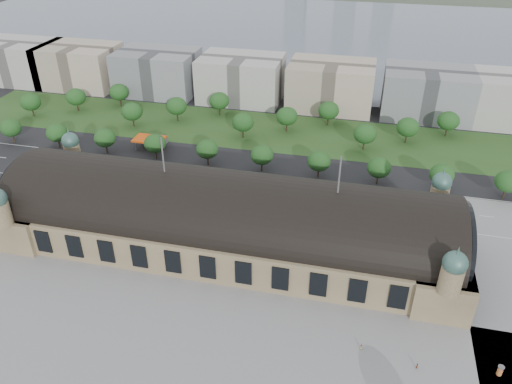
% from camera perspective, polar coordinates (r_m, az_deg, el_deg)
% --- Properties ---
extents(ground, '(900.00, 900.00, 0.00)m').
position_cam_1_polar(ground, '(169.52, -3.31, -6.00)').
color(ground, black).
rests_on(ground, ground).
extents(station, '(150.00, 48.40, 44.30)m').
position_cam_1_polar(station, '(163.50, -3.42, -3.14)').
color(station, '#9A8460').
rests_on(station, ground).
extents(plaza_south, '(190.00, 48.00, 0.12)m').
position_cam_1_polar(plaza_south, '(136.56, -4.46, -17.57)').
color(plaza_south, gray).
rests_on(plaza_south, ground).
extents(road_slab, '(260.00, 26.00, 0.10)m').
position_cam_1_polar(road_slab, '(204.87, -5.73, 1.10)').
color(road_slab, black).
rests_on(road_slab, ground).
extents(grass_belt, '(300.00, 45.00, 0.10)m').
position_cam_1_polar(grass_belt, '(250.49, -0.67, 7.16)').
color(grass_belt, '#2C4B1E').
rests_on(grass_belt, ground).
extents(petrol_station, '(14.00, 13.00, 5.05)m').
position_cam_1_polar(petrol_station, '(237.61, -11.51, 5.88)').
color(petrol_station, '#DA4A0C').
rests_on(petrol_station, ground).
extents(lake, '(700.00, 320.00, 0.08)m').
position_cam_1_polar(lake, '(440.67, 8.06, 17.61)').
color(lake, slate).
rests_on(lake, ground).
extents(office_0, '(45.00, 32.00, 24.00)m').
position_cam_1_polar(office_0, '(347.79, -25.29, 13.35)').
color(office_0, '#B6B3AD').
rests_on(office_0, ground).
extents(office_1, '(45.00, 32.00, 24.00)m').
position_cam_1_polar(office_1, '(325.15, -19.51, 13.43)').
color(office_1, '#C1AE97').
rests_on(office_1, ground).
extents(office_2, '(45.00, 32.00, 24.00)m').
position_cam_1_polar(office_2, '(301.96, -11.18, 13.31)').
color(office_2, gray).
rests_on(office_2, ground).
extents(office_3, '(45.00, 32.00, 24.00)m').
position_cam_1_polar(office_3, '(285.73, -1.71, 12.85)').
color(office_3, '#B6B3AD').
rests_on(office_3, ground).
extents(office_4, '(45.00, 32.00, 24.00)m').
position_cam_1_polar(office_4, '(277.66, 8.54, 11.96)').
color(office_4, '#C1AE97').
rests_on(office_4, ground).
extents(office_5, '(45.00, 32.00, 24.00)m').
position_cam_1_polar(office_5, '(278.48, 18.98, 10.67)').
color(office_5, gray).
rests_on(office_5, ground).
extents(tree_row_0, '(9.60, 9.60, 11.52)m').
position_cam_1_polar(tree_row_0, '(260.41, -26.22, 6.59)').
color(tree_row_0, '#2D2116').
rests_on(tree_row_0, ground).
extents(tree_row_1, '(9.60, 9.60, 11.52)m').
position_cam_1_polar(tree_row_1, '(246.35, -21.80, 6.29)').
color(tree_row_1, '#2D2116').
rests_on(tree_row_1, ground).
extents(tree_row_2, '(9.60, 9.60, 11.52)m').
position_cam_1_polar(tree_row_2, '(233.91, -16.89, 5.92)').
color(tree_row_2, '#2D2116').
rests_on(tree_row_2, ground).
extents(tree_row_3, '(9.60, 9.60, 11.52)m').
position_cam_1_polar(tree_row_3, '(223.37, -11.48, 5.46)').
color(tree_row_3, '#2D2116').
rests_on(tree_row_3, ground).
extents(tree_row_4, '(9.60, 9.60, 11.52)m').
position_cam_1_polar(tree_row_4, '(215.00, -5.60, 4.90)').
color(tree_row_4, '#2D2116').
rests_on(tree_row_4, ground).
extents(tree_row_5, '(9.60, 9.60, 11.52)m').
position_cam_1_polar(tree_row_5, '(209.06, 0.68, 4.25)').
color(tree_row_5, '#2D2116').
rests_on(tree_row_5, ground).
extents(tree_row_6, '(9.60, 9.60, 11.52)m').
position_cam_1_polar(tree_row_6, '(205.78, 7.22, 3.51)').
color(tree_row_6, '#2D2116').
rests_on(tree_row_6, ground).
extents(tree_row_7, '(9.60, 9.60, 11.52)m').
position_cam_1_polar(tree_row_7, '(205.26, 13.88, 2.72)').
color(tree_row_7, '#2D2116').
rests_on(tree_row_7, ground).
extents(tree_row_8, '(9.60, 9.60, 11.52)m').
position_cam_1_polar(tree_row_8, '(207.53, 20.47, 1.89)').
color(tree_row_8, '#2D2116').
rests_on(tree_row_8, ground).
extents(tree_row_9, '(9.60, 9.60, 11.52)m').
position_cam_1_polar(tree_row_9, '(212.51, 26.83, 1.07)').
color(tree_row_9, '#2D2116').
rests_on(tree_row_9, ground).
extents(tree_belt_0, '(10.40, 10.40, 12.48)m').
position_cam_1_polar(tree_belt_0, '(287.75, -24.37, 9.36)').
color(tree_belt_0, '#2D2116').
rests_on(tree_belt_0, ground).
extents(tree_belt_1, '(10.40, 10.40, 12.48)m').
position_cam_1_polar(tree_belt_1, '(286.19, -19.90, 10.19)').
color(tree_belt_1, '#2D2116').
rests_on(tree_belt_1, ground).
extents(tree_belt_2, '(10.40, 10.40, 12.48)m').
position_cam_1_polar(tree_belt_2, '(286.40, -15.39, 10.95)').
color(tree_belt_2, '#2D2116').
rests_on(tree_belt_2, ground).
extents(tree_belt_3, '(10.40, 10.40, 12.48)m').
position_cam_1_polar(tree_belt_3, '(258.10, -13.99, 8.91)').
color(tree_belt_3, '#2D2116').
rests_on(tree_belt_3, ground).
extents(tree_belt_4, '(10.40, 10.40, 12.48)m').
position_cam_1_polar(tree_belt_4, '(260.56, -9.05, 9.67)').
color(tree_belt_4, '#2D2116').
rests_on(tree_belt_4, ground).
extents(tree_belt_5, '(10.40, 10.40, 12.48)m').
position_cam_1_polar(tree_belt_5, '(264.90, -4.22, 10.35)').
color(tree_belt_5, '#2D2116').
rests_on(tree_belt_5, ground).
extents(tree_belt_6, '(10.40, 10.40, 12.48)m').
position_cam_1_polar(tree_belt_6, '(238.61, -1.50, 7.98)').
color(tree_belt_6, '#2D2116').
rests_on(tree_belt_6, ground).
extents(tree_belt_7, '(10.40, 10.40, 12.48)m').
position_cam_1_polar(tree_belt_7, '(245.71, 3.55, 8.65)').
color(tree_belt_7, '#2D2116').
rests_on(tree_belt_7, ground).
extents(tree_belt_8, '(10.40, 10.40, 12.48)m').
position_cam_1_polar(tree_belt_8, '(254.61, 8.31, 9.21)').
color(tree_belt_8, '#2D2116').
rests_on(tree_belt_8, ground).
extents(tree_belt_9, '(10.40, 10.40, 12.48)m').
position_cam_1_polar(tree_belt_9, '(231.84, 12.35, 6.51)').
color(tree_belt_9, '#2D2116').
rests_on(tree_belt_9, ground).
extents(tree_belt_10, '(10.40, 10.40, 12.48)m').
position_cam_1_polar(tree_belt_10, '(243.63, 16.96, 7.10)').
color(tree_belt_10, '#2D2116').
rests_on(tree_belt_10, ground).
extents(tree_belt_11, '(10.40, 10.40, 12.48)m').
position_cam_1_polar(tree_belt_11, '(256.85, 21.13, 7.59)').
color(tree_belt_11, '#2D2116').
rests_on(tree_belt_11, ground).
extents(traffic_car_1, '(4.51, 1.82, 1.46)m').
position_cam_1_polar(traffic_car_1, '(226.58, -17.76, 3.01)').
color(traffic_car_1, '#94989C').
rests_on(traffic_car_1, ground).
extents(traffic_car_2, '(5.29, 2.73, 1.43)m').
position_cam_1_polar(traffic_car_2, '(214.62, -18.13, 1.29)').
color(traffic_car_2, black).
rests_on(traffic_car_2, ground).
extents(traffic_car_3, '(5.53, 2.66, 1.55)m').
position_cam_1_polar(traffic_car_3, '(212.70, -4.82, 2.61)').
color(traffic_car_3, maroon).
rests_on(traffic_car_3, ground).
extents(traffic_car_4, '(4.81, 2.07, 1.62)m').
position_cam_1_polar(traffic_car_4, '(194.00, -4.12, -0.42)').
color(traffic_car_4, '#1A1844').
rests_on(traffic_car_4, ground).
extents(traffic_car_5, '(5.01, 2.19, 1.60)m').
position_cam_1_polar(traffic_car_5, '(197.39, 10.34, -0.29)').
color(traffic_car_5, '#5B5C63').
rests_on(traffic_car_5, ground).
extents(traffic_car_6, '(4.85, 2.52, 1.30)m').
position_cam_1_polar(traffic_car_6, '(195.53, 16.45, -1.54)').
color(traffic_car_6, silver).
rests_on(traffic_car_6, ground).
extents(parked_car_0, '(4.10, 3.49, 1.33)m').
position_cam_1_polar(parked_car_0, '(206.72, -15.56, 0.52)').
color(parked_car_0, black).
rests_on(parked_car_0, ground).
extents(parked_car_1, '(5.08, 4.07, 1.28)m').
position_cam_1_polar(parked_car_1, '(202.55, -15.39, -0.14)').
color(parked_car_1, maroon).
rests_on(parked_car_1, ground).
extents(parked_car_2, '(4.99, 4.62, 1.41)m').
position_cam_1_polar(parked_car_2, '(214.10, -20.98, 0.63)').
color(parked_car_2, '#1D1A49').
rests_on(parked_car_2, ground).
extents(parked_car_3, '(5.12, 4.06, 1.63)m').
position_cam_1_polar(parked_car_3, '(202.98, -13.46, 0.28)').
color(parked_car_3, slate).
rests_on(parked_car_3, ground).
extents(parked_car_4, '(4.87, 4.14, 1.58)m').
position_cam_1_polar(parked_car_4, '(199.39, -13.58, -0.36)').
color(parked_car_4, silver).
rests_on(parked_car_4, ground).
extents(parked_car_5, '(6.34, 4.66, 1.60)m').
position_cam_1_polar(parked_car_5, '(203.77, -13.93, 0.33)').
color(parked_car_5, gray).
rests_on(parked_car_5, ground).
extents(parked_car_6, '(5.45, 4.50, 1.49)m').
position_cam_1_polar(parked_car_6, '(196.77, -9.19, -0.30)').
color(parked_car_6, black).
rests_on(parked_car_6, ground).
extents(bus_west, '(11.03, 3.20, 3.04)m').
position_cam_1_polar(bus_west, '(197.89, -7.25, 0.33)').
color(bus_west, '#AA2D1B').
rests_on(bus_west, ground).
extents(bus_mid, '(11.18, 2.88, 3.10)m').
position_cam_1_polar(bus_mid, '(191.65, -3.15, -0.55)').
color(bus_mid, silver).
rests_on(bus_mid, ground).
extents(bus_east, '(11.88, 3.33, 3.27)m').
position_cam_1_polar(bus_east, '(186.80, 7.66, -1.72)').
color(bus_east, beige).
rests_on(bus_east, ground).
extents(advertising_column, '(1.57, 1.57, 2.97)m').
position_cam_1_polar(advertising_column, '(143.24, 26.12, -17.85)').
color(advertising_column, '#BE3F2F').
rests_on(advertising_column, ground).
extents(pedestrian_0, '(0.90, 0.65, 1.65)m').
position_cam_1_polar(pedestrian_0, '(138.46, 11.91, -16.95)').
color(pedestrian_0, gray).
rests_on(pedestrian_0, ground).
extents(pedestrian_1, '(0.67, 0.79, 1.82)m').
position_cam_1_polar(pedestrian_1, '(137.71, 17.93, -18.41)').
color(pedestrian_1, gray).
rests_on(pedestrian_1, ground).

